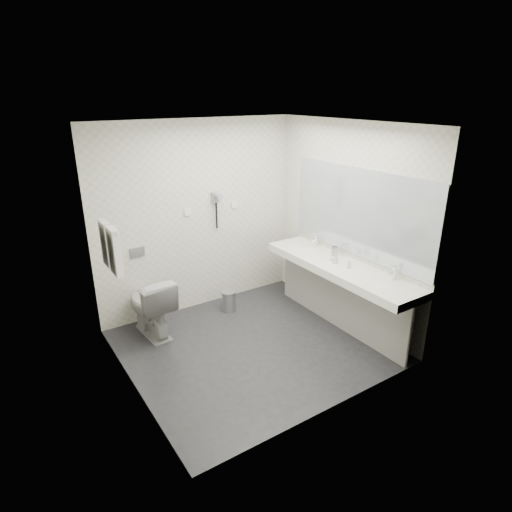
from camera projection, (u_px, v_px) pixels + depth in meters
floor at (252, 345)px, 5.06m from camera, size 2.80×2.80×0.00m
ceiling at (252, 124)px, 4.16m from camera, size 2.80×2.80×0.00m
wall_back at (198, 218)px, 5.62m from camera, size 2.80×0.00×2.80m
wall_front at (336, 289)px, 3.60m from camera, size 2.80×0.00×2.80m
wall_left at (122, 274)px, 3.89m from camera, size 0.00×2.60×2.60m
wall_right at (347, 225)px, 5.33m from camera, size 0.00×2.60×2.60m
vanity_counter at (339, 268)px, 5.20m from camera, size 0.55×2.20×0.10m
vanity_panel at (338, 299)px, 5.36m from camera, size 0.03×2.15×0.75m
vanity_post_near at (409, 335)px, 4.57m from camera, size 0.06×0.06×0.75m
vanity_post_far at (289, 271)px, 6.19m from camera, size 0.06×0.06×0.75m
mirror at (359, 213)px, 5.10m from camera, size 0.02×2.20×1.05m
basin_near at (381, 284)px, 4.68m from camera, size 0.40×0.31×0.05m
basin_far at (305, 250)px, 5.69m from camera, size 0.40×0.31×0.05m
faucet_near at (394, 273)px, 4.74m from camera, size 0.04×0.04×0.15m
faucet_far at (317, 241)px, 5.76m from camera, size 0.04×0.04×0.15m
soap_bottle_a at (335, 259)px, 5.19m from camera, size 0.07×0.07×0.11m
soap_bottle_b at (333, 257)px, 5.28m from camera, size 0.09×0.09×0.09m
soap_bottle_c at (349, 264)px, 5.05m from camera, size 0.04×0.04×0.11m
glass_left at (334, 251)px, 5.42m from camera, size 0.08×0.08×0.12m
glass_right at (335, 251)px, 5.46m from camera, size 0.08×0.08×0.11m
toilet at (150, 306)px, 5.18m from camera, size 0.48×0.78×0.76m
flush_plate at (137, 252)px, 5.28m from camera, size 0.18×0.02×0.12m
pedal_bin at (229, 301)px, 5.83m from camera, size 0.25×0.25×0.26m
bin_lid at (228, 292)px, 5.78m from camera, size 0.19×0.19×0.02m
towel_rail at (107, 227)px, 4.24m from camera, size 0.02×0.62×0.02m
towel_near at (115, 251)px, 4.21m from camera, size 0.07×0.24×0.48m
towel_far at (107, 244)px, 4.43m from camera, size 0.07×0.24×0.48m
dryer_cradle at (215, 197)px, 5.64m from camera, size 0.10×0.04×0.14m
dryer_barrel at (218, 196)px, 5.57m from camera, size 0.08×0.14×0.08m
dryer_cord at (217, 216)px, 5.72m from camera, size 0.02×0.02×0.35m
switch_plate_a at (188, 212)px, 5.50m from camera, size 0.09×0.02×0.09m
switch_plate_b at (235, 205)px, 5.86m from camera, size 0.09×0.02×0.09m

